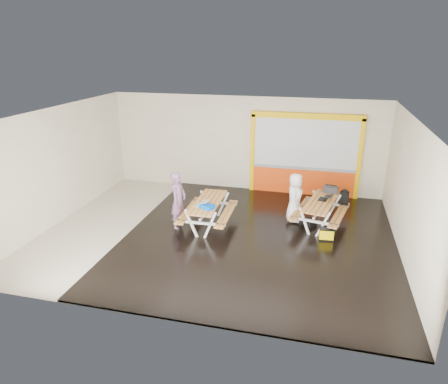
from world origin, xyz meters
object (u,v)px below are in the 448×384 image
(picnic_table_right, at_px, (321,207))
(toolbox, at_px, (331,189))
(person_right, at_px, (295,197))
(backpack, at_px, (344,197))
(fluke_bag, at_px, (326,234))
(person_left, at_px, (178,201))
(blue_pouch, at_px, (207,207))
(dark_case, at_px, (309,222))
(laptop_left, at_px, (202,204))
(picnic_table_left, at_px, (208,207))
(laptop_right, at_px, (325,198))

(picnic_table_right, bearing_deg, toolbox, 72.17)
(toolbox, bearing_deg, person_right, -143.29)
(person_right, relative_size, toolbox, 3.09)
(backpack, relative_size, fluke_bag, 1.06)
(person_left, xyz_separation_m, person_right, (3.31, 1.20, -0.03))
(blue_pouch, bearing_deg, toolbox, 33.24)
(backpack, relative_size, dark_case, 1.19)
(dark_case, bearing_deg, laptop_left, -158.98)
(fluke_bag, bearing_deg, blue_pouch, -172.54)
(person_left, distance_m, laptop_left, 0.75)
(backpack, bearing_deg, toolbox, 166.10)
(laptop_left, xyz_separation_m, backpack, (4.04, 1.97, -0.14))
(person_right, distance_m, dark_case, 0.88)
(picnic_table_right, bearing_deg, blue_pouch, -156.00)
(picnic_table_right, relative_size, toolbox, 4.74)
(picnic_table_right, distance_m, laptop_left, 3.58)
(backpack, bearing_deg, blue_pouch, -150.97)
(picnic_table_left, distance_m, person_right, 2.66)
(person_right, bearing_deg, blue_pouch, 124.70)
(picnic_table_right, bearing_deg, laptop_right, 56.58)
(person_right, distance_m, laptop_right, 0.89)
(picnic_table_left, distance_m, dark_case, 3.12)
(person_right, relative_size, dark_case, 3.90)
(person_left, relative_size, dark_case, 4.62)
(blue_pouch, bearing_deg, backpack, 29.03)
(laptop_right, height_order, dark_case, laptop_right)
(picnic_table_right, xyz_separation_m, dark_case, (-0.31, -0.07, -0.51))
(blue_pouch, relative_size, dark_case, 0.98)
(person_left, distance_m, laptop_right, 4.39)
(picnic_table_left, relative_size, backpack, 4.66)
(blue_pouch, bearing_deg, laptop_left, 143.53)
(person_left, bearing_deg, dark_case, -69.54)
(person_right, xyz_separation_m, fluke_bag, (0.99, -1.01, -0.64))
(blue_pouch, distance_m, dark_case, 3.22)
(person_right, distance_m, backpack, 1.63)
(picnic_table_right, height_order, laptop_right, laptop_right)
(picnic_table_right, bearing_deg, laptop_left, -159.74)
(picnic_table_right, xyz_separation_m, person_left, (-4.10, -1.15, 0.25))
(picnic_table_right, relative_size, dark_case, 5.97)
(backpack, bearing_deg, picnic_table_right, -133.57)
(person_right, xyz_separation_m, dark_case, (0.48, -0.12, -0.73))
(person_right, bearing_deg, fluke_bag, -132.28)
(picnic_table_right, bearing_deg, person_right, 176.24)
(person_right, xyz_separation_m, backpack, (1.48, 0.68, -0.10))
(picnic_table_left, xyz_separation_m, laptop_right, (3.37, 1.02, 0.23))
(laptop_left, height_order, toolbox, toolbox)
(laptop_left, bearing_deg, laptop_right, 21.91)
(blue_pouch, distance_m, fluke_bag, 3.44)
(fluke_bag, bearing_deg, dark_case, 120.17)
(laptop_left, height_order, backpack, laptop_left)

